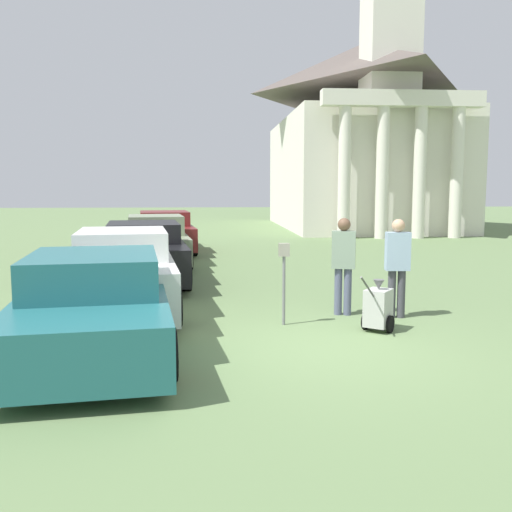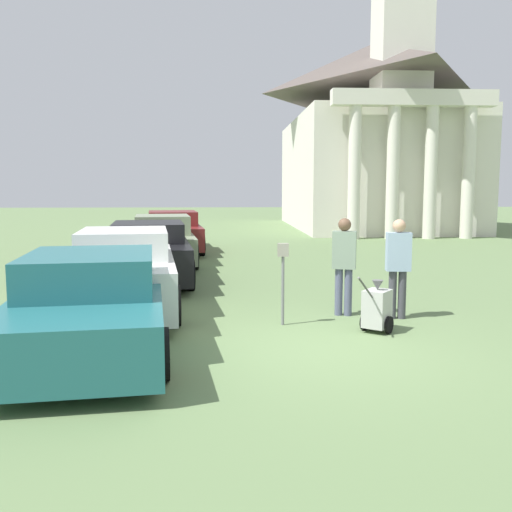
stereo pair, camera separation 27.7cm
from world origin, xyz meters
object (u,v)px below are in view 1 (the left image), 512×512
Objects in this scene: parked_car_white at (123,272)px; parking_meter at (284,268)px; church at (360,129)px; parked_car_maroon at (164,232)px; person_supervisor at (397,262)px; person_worker at (343,260)px; parked_car_teal at (96,305)px; equipment_cart at (378,308)px; parked_car_black at (144,253)px; parked_car_sage at (156,241)px.

parking_meter is at bearing -33.53° from parked_car_white.
church is (10.34, 21.97, 4.93)m from parked_car_white.
person_supervisor reaches higher than parked_car_maroon.
church is (6.30, 22.73, 4.63)m from person_worker.
parked_car_teal is 2.71m from parked_car_white.
equipment_cart is 0.05× the size of church.
parked_car_maroon is at bearing 82.94° from parked_car_black.
parked_car_white is (-0.00, 2.71, 0.07)m from parked_car_teal.
parking_meter is 0.07× the size of church.
parked_car_teal is 3.82× the size of parking_meter.
equipment_cart is (4.33, -1.98, -0.33)m from parked_car_white.
parked_car_maroon is at bearing 82.95° from parked_car_teal.
equipment_cart is at bearing -77.25° from parked_car_maroon.
parking_meter is at bearing -163.57° from equipment_cart.
person_worker reaches higher than parked_car_teal.
equipment_cart is at bearing -104.08° from church.
church is at bearing 72.29° from parking_meter.
equipment_cart is (4.33, -12.03, -0.31)m from parked_car_maroon.
parked_car_white is 4.13m from person_worker.
parked_car_black reaches higher than parking_meter.
parked_car_maroon reaches higher than parked_car_teal.
parked_car_white is at bearing -97.06° from parked_car_maroon.
parked_car_teal is at bearing -97.05° from parked_car_maroon.
parked_car_white is 3.22m from parking_meter.
parked_car_teal is 1.00× the size of parked_car_maroon.
person_worker reaches higher than person_supervisor.
church is (10.34, 15.33, 4.96)m from parked_car_sage.
equipment_cart is (4.33, 0.73, -0.27)m from parked_car_teal.
equipment_cart is at bearing -31.61° from parked_car_white.
parked_car_white is at bearing 153.53° from parking_meter.
parked_car_black is 6.64m from parked_car_maroon.
parked_car_maroon is 3.02× the size of person_supervisor.
parked_car_white is 0.25× the size of church.
person_worker is 1.40m from equipment_cart.
parked_car_maroon is at bearing -53.66° from person_worker.
person_supervisor is (4.95, -11.11, 0.31)m from parked_car_maroon.
equipment_cart is (0.29, -1.22, -0.63)m from person_worker.
church reaches higher than person_worker.
parked_car_sage is at bearing -51.89° from person_supervisor.
person_supervisor is at bearing 177.39° from person_worker.
parked_car_white is 0.97× the size of parked_car_black.
parked_car_white is at bearing -167.50° from equipment_cart.
equipment_cart is at bearing 119.11° from person_worker.
parked_car_teal is at bearing -97.04° from parked_car_white.
parked_car_black is at bearing 82.95° from parked_car_white.
parked_car_maroon reaches higher than parking_meter.
parking_meter is (2.87, -11.48, 0.27)m from parked_car_maroon.
equipment_cart is (4.33, -5.39, -0.32)m from parked_car_black.
parked_car_black reaches higher than parked_car_maroon.
parked_car_sage is 8.44m from person_worker.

